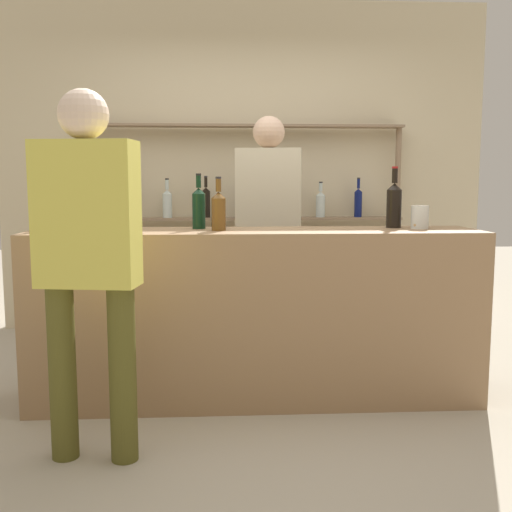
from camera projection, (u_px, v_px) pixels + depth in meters
The scene contains 12 objects.
ground_plane at pixel (256, 398), 3.56m from camera, with size 16.00×16.00×0.00m, color #B2A893.
bar_counter at pixel (256, 315), 3.49m from camera, with size 2.58×0.54×1.00m, color #997551.
back_wall at pixel (244, 167), 5.23m from camera, with size 4.18×0.12×2.80m, color beige.
back_shelf at pixel (243, 193), 5.08m from camera, with size 2.69×0.18×1.75m.
counter_bottle_0 at pixel (219, 210), 3.38m from camera, with size 0.08×0.08×0.30m.
counter_bottle_1 at pixel (394, 204), 3.59m from camera, with size 0.09×0.09×0.37m.
counter_bottle_2 at pixel (199, 207), 3.52m from camera, with size 0.08×0.08×0.32m.
counter_bottle_3 at pixel (57, 207), 3.43m from camera, with size 0.08×0.08×0.35m.
wine_glass at pixel (97, 212), 3.22m from camera, with size 0.07×0.07×0.15m.
cork_jar at pixel (420, 217), 3.52m from camera, with size 0.10×0.10×0.14m.
server_behind_counter at pixel (269, 217), 4.34m from camera, with size 0.49×0.28×1.74m.
customer_left at pixel (88, 248), 2.66m from camera, with size 0.47×0.26×1.68m.
Camera 1 is at (-0.20, -3.42, 1.28)m, focal length 42.00 mm.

